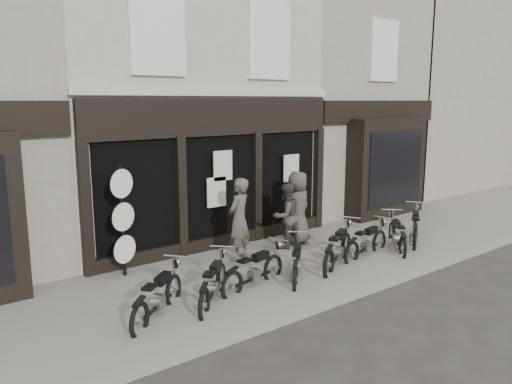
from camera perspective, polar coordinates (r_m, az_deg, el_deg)
ground_plane at (r=10.89m, az=4.78°, el=-10.33°), size 90.00×90.00×0.00m
pavement at (r=11.51m, az=1.71°, el=-8.83°), size 30.00×4.20×0.12m
kerb at (r=10.05m, az=9.73°, el=-11.87°), size 30.00×0.25×0.13m
central_building at (r=15.09m, az=-10.78°, el=11.12°), size 7.30×6.22×8.34m
neighbour_right at (r=18.84m, az=7.04°, el=10.93°), size 5.60×6.73×8.34m
filler_right at (r=25.32m, az=20.26°, el=10.36°), size 11.00×6.00×8.20m
motorcycle_0 at (r=9.17m, az=-11.12°, el=-12.06°), size 1.68×1.39×0.95m
motorcycle_1 at (r=9.64m, az=-4.90°, el=-10.77°), size 1.58×1.51×0.94m
motorcycle_2 at (r=10.32m, az=-0.20°, el=-9.31°), size 1.91×0.73×0.93m
motorcycle_3 at (r=10.87m, az=4.69°, el=-8.36°), size 1.50×1.48×0.91m
motorcycle_4 at (r=11.73m, az=9.35°, el=-6.75°), size 2.01×1.29×1.05m
motorcycle_5 at (r=12.56m, az=12.52°, el=-5.93°), size 1.93×0.64×0.93m
motorcycle_6 at (r=13.36m, az=15.82°, el=-5.05°), size 1.51×1.61×0.95m
motorcycle_7 at (r=14.18m, az=17.71°, el=-4.16°), size 1.86×1.42×1.02m
man_left at (r=11.74m, az=-1.96°, el=-3.13°), size 0.85×0.73×1.96m
man_centre at (r=12.74m, az=3.44°, el=-2.74°), size 0.83×0.65×1.67m
man_right at (r=13.13m, az=4.76°, el=-1.79°), size 1.05×0.80×1.92m
advert_sign_post at (r=10.99m, az=-14.94°, el=-3.74°), size 0.59×0.40×2.53m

